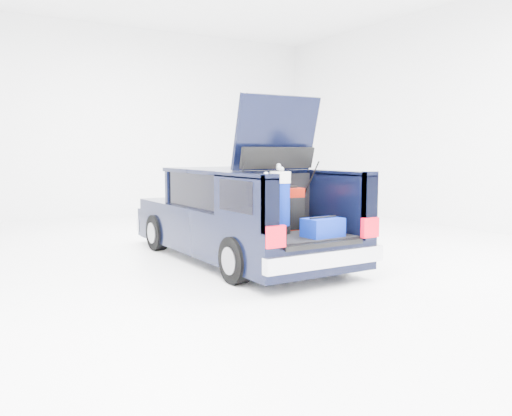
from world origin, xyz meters
TOP-DOWN VIEW (x-y plane):
  - ground at (0.00, 0.00)m, footprint 14.00×14.00m
  - car at (-0.00, 0.11)m, footprint 1.87×4.65m
  - red_suitcase at (0.20, -1.09)m, footprint 0.41×0.30m
  - black_golf_bag at (-0.45, -1.54)m, footprint 0.32×0.37m
  - blue_golf_bag at (-0.11, -1.31)m, footprint 0.33×0.33m
  - blue_duffel at (0.21, -1.84)m, footprint 0.53×0.36m

SIDE VIEW (x-z plane):
  - ground at x=0.00m, z-range 0.00..0.00m
  - car at x=0.00m, z-range -0.56..1.91m
  - blue_duffel at x=0.21m, z-range 0.59..0.86m
  - red_suitcase at x=0.20m, z-range 0.58..1.21m
  - black_golf_bag at x=-0.45m, z-range 0.56..1.40m
  - blue_golf_bag at x=-0.11m, z-range 0.56..1.50m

